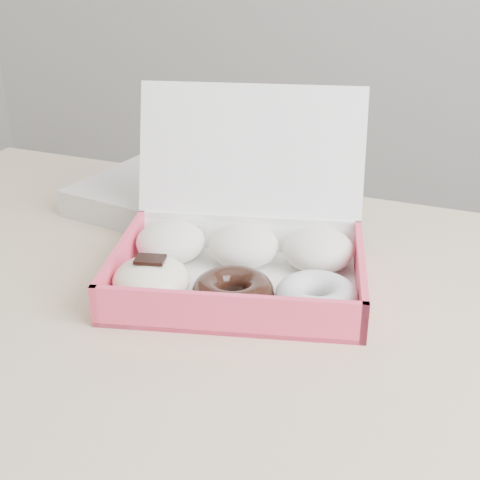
% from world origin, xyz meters
% --- Properties ---
extents(table, '(1.20, 0.80, 0.75)m').
position_xyz_m(table, '(0.00, 0.00, 0.67)').
color(table, '#CAB285').
rests_on(table, ground).
extents(donut_box, '(0.37, 0.35, 0.22)m').
position_xyz_m(donut_box, '(0.05, 0.05, 0.79)').
color(donut_box, white).
rests_on(donut_box, table).
extents(newspapers, '(0.29, 0.25, 0.04)m').
position_xyz_m(newspapers, '(-0.14, 0.23, 0.77)').
color(newspapers, silver).
rests_on(newspapers, table).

